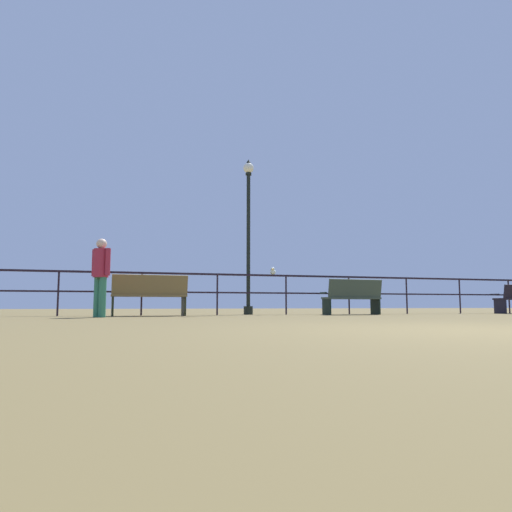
% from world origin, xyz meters
% --- Properties ---
extents(ground_plane, '(60.00, 60.00, 0.00)m').
position_xyz_m(ground_plane, '(0.00, 0.00, 0.00)').
color(ground_plane, brown).
extents(pier_railing, '(24.48, 0.05, 1.06)m').
position_xyz_m(pier_railing, '(0.00, 8.08, 0.78)').
color(pier_railing, black).
rests_on(pier_railing, ground_plane).
extents(bench_near_left, '(1.70, 0.71, 0.93)m').
position_xyz_m(bench_near_left, '(-2.69, 7.36, 0.52)').
color(bench_near_left, brown).
rests_on(bench_near_left, ground_plane).
extents(bench_near_right, '(1.58, 0.68, 0.92)m').
position_xyz_m(bench_near_right, '(2.54, 7.36, 0.50)').
color(bench_near_right, '#364436').
rests_on(bench_near_right, ground_plane).
extents(lamppost_center, '(0.29, 0.29, 4.24)m').
position_xyz_m(lamppost_center, '(-0.02, 8.41, 2.39)').
color(lamppost_center, black).
rests_on(lamppost_center, ground_plane).
extents(person_at_railing, '(0.37, 0.43, 1.62)m').
position_xyz_m(person_at_railing, '(-3.77, 6.51, 0.93)').
color(person_at_railing, '#2F7554').
rests_on(person_at_railing, ground_plane).
extents(seagull_on_rail, '(0.24, 0.39, 0.19)m').
position_xyz_m(seagull_on_rail, '(0.56, 8.06, 1.14)').
color(seagull_on_rail, white).
rests_on(seagull_on_rail, pier_railing).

